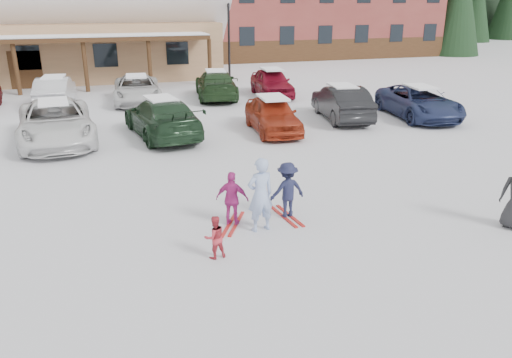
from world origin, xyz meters
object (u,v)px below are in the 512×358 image
object	(u,v)px
parked_car_10	(137,89)
parked_car_11	(216,85)
parked_car_4	(273,115)
lamp_post	(229,23)
parked_car_2	(56,122)
parked_car_6	(419,102)
parked_car_5	(342,103)
child_navy	(287,190)
parked_car_9	(55,91)
toddler_red	(215,237)
parked_car_12	(272,83)
child_magenta	(232,199)
adult_skier	(260,195)
parked_car_3	(162,117)

from	to	relation	value
parked_car_10	parked_car_11	distance (m)	4.13
parked_car_4	lamp_post	bearing A→B (deg)	86.01
parked_car_2	parked_car_4	size ratio (longest dim) A/B	1.36
parked_car_2	parked_car_6	xyz separation A→B (m)	(15.17, -0.36, -0.08)
parked_car_5	child_navy	bearing A→B (deg)	65.45
parked_car_4	parked_car_6	world-z (taller)	parked_car_4
parked_car_6	parked_car_2	bearing A→B (deg)	-174.20
parked_car_4	parked_car_9	bearing A→B (deg)	140.43
toddler_red	parked_car_12	bearing A→B (deg)	-121.04
parked_car_2	parked_car_10	size ratio (longest dim) A/B	1.12
parked_car_4	parked_car_12	bearing A→B (deg)	75.28
parked_car_6	parked_car_11	distance (m)	10.50
lamp_post	child_navy	size ratio (longest dim) A/B	4.58
child_navy	parked_car_6	bearing A→B (deg)	-144.60
lamp_post	child_magenta	xyz separation A→B (m)	(-5.99, -23.17, -2.91)
lamp_post	toddler_red	size ratio (longest dim) A/B	6.91
parked_car_6	parked_car_11	world-z (taller)	parked_car_11
adult_skier	parked_car_9	world-z (taller)	adult_skier
parked_car_9	parked_car_11	size ratio (longest dim) A/B	0.86
lamp_post	parked_car_5	distance (m)	14.32
child_magenta	parked_car_3	world-z (taller)	parked_car_3
lamp_post	child_magenta	size ratio (longest dim) A/B	4.84
parked_car_10	child_magenta	bearing A→B (deg)	-83.19
parked_car_2	parked_car_9	bearing A→B (deg)	88.77
child_navy	parked_car_6	world-z (taller)	parked_car_6
parked_car_3	adult_skier	bearing A→B (deg)	88.15
child_navy	parked_car_12	xyz separation A→B (m)	(5.01, 15.48, 0.05)
parked_car_6	lamp_post	bearing A→B (deg)	115.54
parked_car_10	parked_car_9	bearing A→B (deg)	177.23
parked_car_2	parked_car_4	world-z (taller)	parked_car_2
parked_car_10	parked_car_11	xyz separation A→B (m)	(4.13, 0.04, 0.04)
adult_skier	toddler_red	xyz separation A→B (m)	(-1.28, -0.96, -0.41)
lamp_post	parked_car_12	distance (m)	8.15
lamp_post	parked_car_3	xyz separation A→B (m)	(-6.47, -14.54, -2.82)
adult_skier	parked_car_6	distance (m)	13.69
child_navy	parked_car_9	distance (m)	17.28
parked_car_11	parked_car_2	bearing A→B (deg)	50.75
child_navy	parked_car_12	bearing A→B (deg)	-114.16
parked_car_11	parked_car_12	world-z (taller)	parked_car_12
parked_car_10	parked_car_12	distance (m)	7.19
toddler_red	parked_car_6	distance (m)	15.28
toddler_red	parked_car_5	xyz separation A→B (m)	(8.16, 10.62, 0.29)
child_magenta	parked_car_10	bearing A→B (deg)	-58.41
child_magenta	parked_car_11	world-z (taller)	parked_car_11
lamp_post	parked_car_10	world-z (taller)	lamp_post
toddler_red	parked_car_9	size ratio (longest dim) A/B	0.21
toddler_red	parked_car_3	xyz separation A→B (m)	(0.27, 10.05, 0.29)
toddler_red	parked_car_3	size ratio (longest dim) A/B	0.18
parked_car_4	parked_car_6	distance (m)	7.09
adult_skier	parked_car_10	bearing A→B (deg)	-94.32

